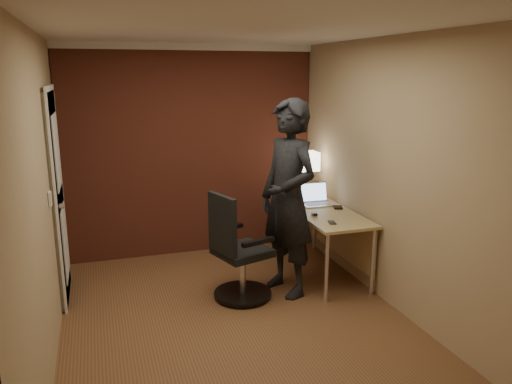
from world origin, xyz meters
The scene contains 9 objects.
room centered at (-0.27, 1.54, 1.37)m, with size 4.00×4.00×4.00m.
desk centered at (1.25, 0.83, 0.60)m, with size 0.60×1.50×0.73m.
desk_lamp centered at (1.28, 1.43, 1.15)m, with size 0.22×0.22×0.54m.
laptop centered at (1.22, 1.06, 0.79)m, with size 0.34×0.27×0.23m.
mouse centered at (1.02, 0.66, 0.75)m, with size 0.06×0.10×0.03m, color black.
phone centered at (1.07, 0.34, 0.73)m, with size 0.06×0.12×0.01m, color black.
wallet centered at (1.38, 0.82, 0.74)m, with size 0.09×0.11×0.02m, color black.
office_chair centered at (0.13, 0.47, 0.46)m, with size 0.60×0.66×1.05m.
person centered at (0.66, 0.49, 0.97)m, with size 0.71×0.46×1.94m, color black.
Camera 1 is at (-1.09, -3.90, 2.17)m, focal length 35.00 mm.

